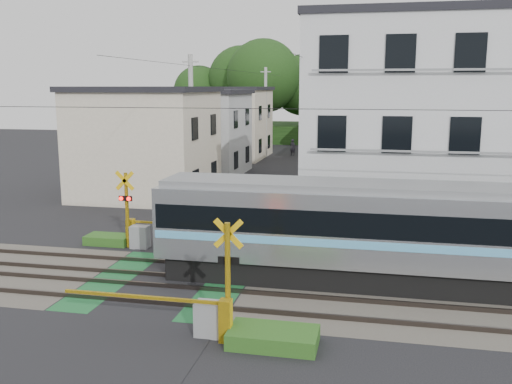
% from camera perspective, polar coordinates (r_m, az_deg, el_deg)
% --- Properties ---
extents(ground, '(120.00, 120.00, 0.00)m').
position_cam_1_polar(ground, '(19.05, -8.84, -8.92)').
color(ground, black).
extents(track_bed, '(120.00, 120.00, 0.14)m').
position_cam_1_polar(track_bed, '(19.04, -8.84, -8.81)').
color(track_bed, '#47423A').
rests_on(track_bed, ground).
extents(commuter_train, '(15.97, 2.52, 3.32)m').
position_cam_1_polar(commuter_train, '(18.55, 14.80, -4.02)').
color(commuter_train, black).
rests_on(commuter_train, ground).
extents(crossing_signal_near, '(4.74, 0.65, 3.09)m').
position_cam_1_polar(crossing_signal_near, '(14.77, -4.45, -11.72)').
color(crossing_signal_near, '#ECB60C').
rests_on(crossing_signal_near, ground).
extents(crossing_signal_far, '(4.74, 0.65, 3.09)m').
position_cam_1_polar(crossing_signal_far, '(23.04, -11.70, -3.75)').
color(crossing_signal_far, '#ECB60C').
rests_on(crossing_signal_far, ground).
extents(apartment_block, '(10.20, 8.36, 9.30)m').
position_cam_1_polar(apartment_block, '(26.38, 16.40, 6.51)').
color(apartment_block, silver).
rests_on(apartment_block, ground).
extents(houses_row, '(22.07, 31.35, 6.80)m').
position_cam_1_polar(houses_row, '(43.24, 3.67, 6.43)').
color(houses_row, beige).
rests_on(houses_row, ground).
extents(tree_hill, '(40.00, 13.46, 11.47)m').
position_cam_1_polar(tree_hill, '(65.93, 6.36, 9.80)').
color(tree_hill, '#1C3B13').
rests_on(tree_hill, ground).
extents(catenary, '(60.00, 5.04, 7.00)m').
position_cam_1_polar(catenary, '(17.00, 10.12, 1.55)').
color(catenary, '#2D2D33').
rests_on(catenary, ground).
extents(utility_poles, '(7.90, 42.00, 8.00)m').
position_cam_1_polar(utility_poles, '(40.54, 1.24, 7.36)').
color(utility_poles, '#A5A5A0').
rests_on(utility_poles, ground).
extents(pedestrian, '(0.67, 0.57, 1.55)m').
position_cam_1_polar(pedestrian, '(52.82, 3.69, 4.47)').
color(pedestrian, '#2D2A35').
rests_on(pedestrian, ground).
extents(weed_patches, '(10.25, 8.80, 0.40)m').
position_cam_1_polar(weed_patches, '(18.38, -3.76, -8.93)').
color(weed_patches, '#2D5E1E').
rests_on(weed_patches, ground).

